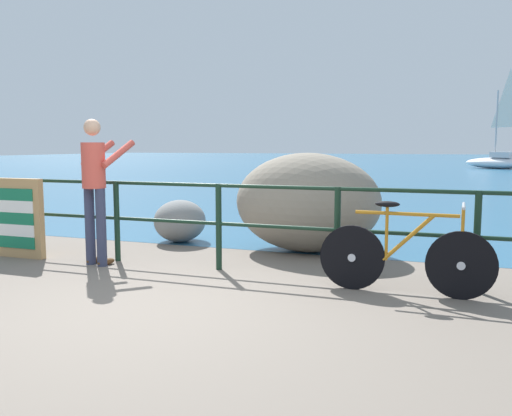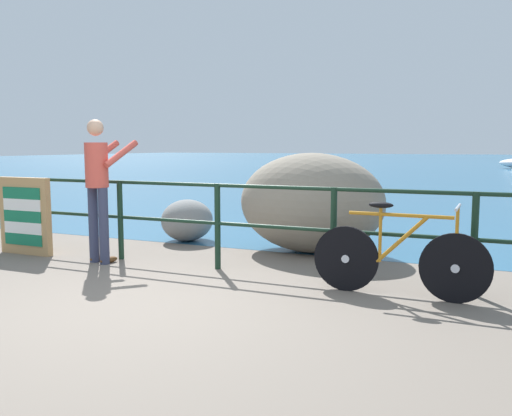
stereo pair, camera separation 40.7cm
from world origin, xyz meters
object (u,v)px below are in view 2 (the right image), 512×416
Objects in this scene: bicycle at (399,257)px; folded_deckchair_stack at (25,216)px; person_at_railing at (99,184)px; breakwater_boulder_left at (187,220)px; breakwater_boulder_main at (311,203)px.

bicycle is 1.63× the size of folded_deckchair_stack.
breakwater_boulder_left is (0.19, 1.78, -0.67)m from person_at_railing.
breakwater_boulder_main is 2.37× the size of breakwater_boulder_left.
breakwater_boulder_main is at bearing -39.78° from person_at_railing.
folded_deckchair_stack is at bearing 101.22° from person_at_railing.
person_at_railing reaches higher than breakwater_boulder_left.
bicycle is 0.96× the size of person_at_railing.
bicycle is 0.84× the size of breakwater_boulder_main.
folded_deckchair_stack is at bearing -129.85° from breakwater_boulder_left.
breakwater_boulder_main is 2.05m from breakwater_boulder_left.
person_at_railing reaches higher than bicycle.
person_at_railing is at bearing 179.77° from bicycle.
person_at_railing is 0.88× the size of breakwater_boulder_main.
breakwater_boulder_main reaches higher than folded_deckchair_stack.
bicycle is at bearing -28.07° from breakwater_boulder_left.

